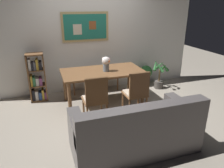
% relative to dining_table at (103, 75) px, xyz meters
% --- Properties ---
extents(ground_plane, '(12.00, 12.00, 0.00)m').
position_rel_dining_table_xyz_m(ground_plane, '(0.01, -0.58, -0.64)').
color(ground_plane, gray).
extents(wall_back_with_painting, '(5.20, 0.14, 2.60)m').
position_rel_dining_table_xyz_m(wall_back_with_painting, '(0.00, 0.92, 0.67)').
color(wall_back_with_painting, silver).
rests_on(wall_back_with_painting, ground_plane).
extents(dining_table, '(1.68, 0.91, 0.72)m').
position_rel_dining_table_xyz_m(dining_table, '(0.00, 0.00, 0.00)').
color(dining_table, brown).
rests_on(dining_table, ground_plane).
extents(dining_chair_near_right, '(0.40, 0.41, 0.91)m').
position_rel_dining_table_xyz_m(dining_chair_near_right, '(0.41, -0.81, -0.10)').
color(dining_chair_near_right, brown).
rests_on(dining_chair_near_right, ground_plane).
extents(dining_chair_far_right, '(0.40, 0.41, 0.91)m').
position_rel_dining_table_xyz_m(dining_chair_far_right, '(0.37, 0.81, -0.10)').
color(dining_chair_far_right, brown).
rests_on(dining_chair_far_right, ground_plane).
extents(dining_chair_far_left, '(0.40, 0.41, 0.91)m').
position_rel_dining_table_xyz_m(dining_chair_far_left, '(-0.37, 0.82, -0.10)').
color(dining_chair_far_left, brown).
rests_on(dining_chair_far_left, ground_plane).
extents(dining_chair_near_left, '(0.40, 0.41, 0.91)m').
position_rel_dining_table_xyz_m(dining_chair_near_left, '(-0.37, -0.83, -0.10)').
color(dining_chair_near_left, brown).
rests_on(dining_chair_near_left, ground_plane).
extents(leather_couch, '(1.80, 0.84, 0.84)m').
position_rel_dining_table_xyz_m(leather_couch, '(-0.02, -1.70, -0.33)').
color(leather_couch, '#514C4C').
rests_on(leather_couch, ground_plane).
extents(bookshelf, '(0.36, 0.28, 1.06)m').
position_rel_dining_table_xyz_m(bookshelf, '(-1.32, 0.58, -0.15)').
color(bookshelf, brown).
rests_on(bookshelf, ground_plane).
extents(potted_ivy, '(0.33, 0.33, 0.56)m').
position_rel_dining_table_xyz_m(potted_ivy, '(1.38, 0.69, -0.34)').
color(potted_ivy, brown).
rests_on(potted_ivy, ground_plane).
extents(potted_palm, '(0.41, 0.42, 0.76)m').
position_rel_dining_table_xyz_m(potted_palm, '(1.58, 0.34, -0.30)').
color(potted_palm, '#4C4742').
rests_on(potted_palm, ground_plane).
extents(flower_vase, '(0.18, 0.17, 0.30)m').
position_rel_dining_table_xyz_m(flower_vase, '(0.06, -0.05, 0.26)').
color(flower_vase, slate).
rests_on(flower_vase, dining_table).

